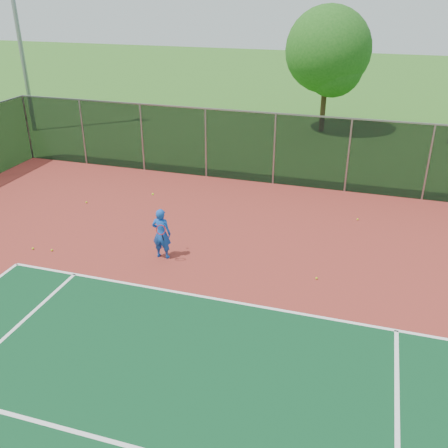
% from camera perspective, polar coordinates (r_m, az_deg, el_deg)
% --- Properties ---
extents(ground, '(120.00, 120.00, 0.00)m').
position_cam_1_polar(ground, '(10.89, 8.04, -19.46)').
color(ground, '#2B631C').
rests_on(ground, ground).
extents(court_apron, '(30.00, 20.00, 0.02)m').
position_cam_1_polar(court_apron, '(12.37, 9.66, -13.03)').
color(court_apron, maroon).
rests_on(court_apron, ground).
extents(fence_back, '(30.00, 0.06, 3.03)m').
position_cam_1_polar(fence_back, '(20.62, 14.03, 7.67)').
color(fence_back, black).
rests_on(fence_back, court_apron).
extents(tennis_player, '(0.60, 0.62, 2.08)m').
position_cam_1_polar(tennis_player, '(15.29, -7.16, -1.08)').
color(tennis_player, '#134AB5').
rests_on(tennis_player, court_apron).
extents(practice_ball_0, '(0.07, 0.07, 0.07)m').
position_cam_1_polar(practice_ball_0, '(18.57, 15.02, 0.52)').
color(practice_ball_0, '#BBCC17').
rests_on(practice_ball_0, court_apron).
extents(practice_ball_1, '(0.07, 0.07, 0.07)m').
position_cam_1_polar(practice_ball_1, '(17.10, -21.00, -2.63)').
color(practice_ball_1, '#BBCC17').
rests_on(practice_ball_1, court_apron).
extents(practice_ball_3, '(0.07, 0.07, 0.07)m').
position_cam_1_polar(practice_ball_3, '(16.79, -19.07, -2.84)').
color(practice_ball_3, '#BBCC17').
rests_on(practice_ball_3, court_apron).
extents(practice_ball_4, '(0.07, 0.07, 0.07)m').
position_cam_1_polar(practice_ball_4, '(20.09, -15.45, 2.42)').
color(practice_ball_4, '#BBCC17').
rests_on(practice_ball_4, court_apron).
extents(practice_ball_5, '(0.07, 0.07, 0.07)m').
position_cam_1_polar(practice_ball_5, '(14.67, 10.53, -6.11)').
color(practice_ball_5, '#BBCC17').
rests_on(practice_ball_5, court_apron).
extents(tree_back_left, '(4.65, 4.65, 6.83)m').
position_cam_1_polar(tree_back_left, '(29.14, 11.94, 18.48)').
color(tree_back_left, '#352213').
rests_on(tree_back_left, ground).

